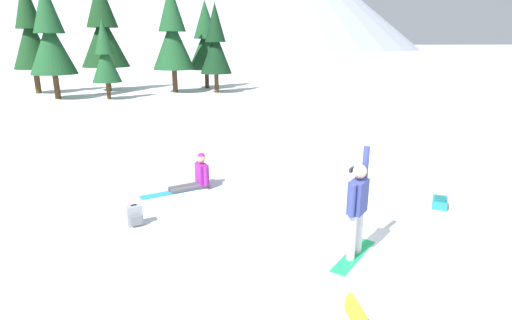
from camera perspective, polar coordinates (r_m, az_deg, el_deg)
The scene contains 12 objects.
ground_plane at distance 7.79m, azimuth 12.94°, elevation -12.96°, with size 800.00×800.00×0.00m, color white.
snowboarder_foreground at distance 7.40m, azimuth 13.91°, elevation -6.46°, with size 1.21×1.24×2.01m.
snowboarder_midground at distance 10.87m, azimuth -8.42°, elevation -2.29°, with size 1.79×1.02×0.95m.
backpack_grey at distance 9.05m, azimuth -16.56°, elevation -7.47°, with size 0.37×0.33×0.47m.
backpack_teal at distance 10.52m, azimuth 24.26°, elevation -5.39°, with size 0.52×0.56×0.28m.
pine_tree_twin at distance 29.16m, azimuth -20.30°, elevation 13.41°, with size 1.89×1.89×5.15m.
pine_tree_slender at distance 31.27m, azimuth -5.66°, elevation 15.75°, with size 2.34×2.34×6.47m.
pine_tree_broad at distance 34.76m, azimuth -28.99°, elevation 15.38°, with size 2.79×2.79×8.09m.
pine_tree_young at distance 31.86m, azimuth -11.58°, elevation 16.81°, with size 3.07×3.07×7.78m.
pine_tree_leaning at distance 30.66m, azimuth -26.80°, elevation 15.15°, with size 2.95×2.95×7.44m.
pine_tree_tall at distance 34.40m, azimuth -20.56°, elevation 16.58°, with size 3.56×3.56×8.32m.
pine_tree_short at distance 34.55m, azimuth -7.03°, elevation 16.16°, with size 2.96×2.96×6.91m.
Camera 1 is at (-2.78, -6.24, 3.75)m, focal length 28.69 mm.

